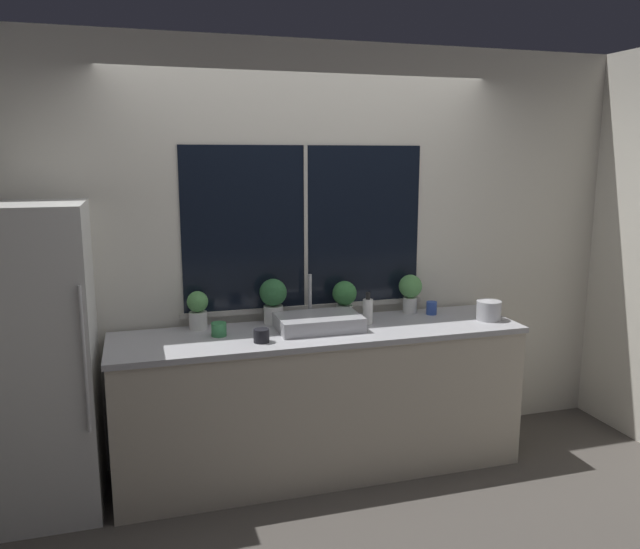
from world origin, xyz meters
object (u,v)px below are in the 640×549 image
at_px(refrigerator, 30,362).
at_px(mug_green, 219,329).
at_px(potted_plant_center_left, 273,298).
at_px(potted_plant_center_right, 345,297).
at_px(soap_bottle, 368,311).
at_px(kettle, 489,310).
at_px(potted_plant_far_right, 410,290).
at_px(mug_blue, 432,308).
at_px(potted_plant_far_left, 198,309).
at_px(sink, 318,322).
at_px(mug_black, 261,336).

height_order(refrigerator, mug_green, refrigerator).
height_order(potted_plant_center_left, mug_green, potted_plant_center_left).
distance_m(potted_plant_center_right, soap_bottle, 0.22).
xyz_separation_m(soap_bottle, kettle, (0.80, -0.13, -0.02)).
relative_size(potted_plant_far_right, mug_blue, 3.01).
distance_m(refrigerator, kettle, 2.79).
relative_size(refrigerator, potted_plant_far_left, 7.25).
bearing_deg(mug_green, sink, -2.20).
relative_size(sink, mug_green, 5.74).
xyz_separation_m(sink, potted_plant_center_right, (0.24, 0.21, 0.10)).
relative_size(potted_plant_far_left, soap_bottle, 1.16).
height_order(potted_plant_far_left, kettle, potted_plant_far_left).
bearing_deg(refrigerator, potted_plant_center_left, 8.50).
relative_size(potted_plant_center_right, potted_plant_far_right, 0.94).
bearing_deg(refrigerator, soap_bottle, 0.75).
bearing_deg(mug_green, potted_plant_far_right, 8.18).
relative_size(refrigerator, soap_bottle, 8.42).
xyz_separation_m(potted_plant_center_left, potted_plant_center_right, (0.48, 0.00, -0.02)).
xyz_separation_m(potted_plant_center_left, mug_blue, (1.08, -0.08, -0.12)).
distance_m(potted_plant_center_right, mug_green, 0.88).
relative_size(potted_plant_center_right, mug_black, 2.72).
bearing_deg(potted_plant_center_right, mug_black, -148.60).
bearing_deg(soap_bottle, mug_blue, 11.71).
relative_size(soap_bottle, mug_green, 2.30).
xyz_separation_m(potted_plant_center_right, kettle, (0.89, -0.32, -0.08)).
height_order(refrigerator, sink, refrigerator).
bearing_deg(potted_plant_center_right, potted_plant_far_right, 0.00).
bearing_deg(potted_plant_far_right, mug_black, -160.70).
xyz_separation_m(potted_plant_center_right, potted_plant_far_right, (0.47, 0.00, 0.02)).
bearing_deg(refrigerator, potted_plant_center_right, 6.36).
relative_size(refrigerator, potted_plant_center_left, 5.99).
relative_size(potted_plant_center_left, potted_plant_center_right, 1.17).
bearing_deg(potted_plant_far_left, potted_plant_center_left, 0.00).
height_order(sink, mug_green, sink).
bearing_deg(mug_green, potted_plant_center_left, 27.04).
distance_m(refrigerator, potted_plant_far_left, 0.98).
distance_m(refrigerator, mug_blue, 2.50).
bearing_deg(potted_plant_far_right, refrigerator, -174.90).
relative_size(potted_plant_far_left, potted_plant_center_left, 0.83).
relative_size(potted_plant_far_left, potted_plant_far_right, 0.90).
xyz_separation_m(sink, potted_plant_center_left, (-0.24, 0.21, 0.12)).
bearing_deg(sink, soap_bottle, 4.93).
xyz_separation_m(sink, mug_green, (-0.61, 0.02, -0.01)).
height_order(potted_plant_center_left, kettle, potted_plant_center_left).
distance_m(potted_plant_center_left, potted_plant_far_right, 0.96).
xyz_separation_m(mug_green, mug_black, (0.22, -0.20, -0.00)).
bearing_deg(kettle, potted_plant_center_right, 160.30).
distance_m(potted_plant_far_right, soap_bottle, 0.43).
relative_size(potted_plant_far_left, mug_black, 2.62).
bearing_deg(potted_plant_center_left, kettle, -13.08).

